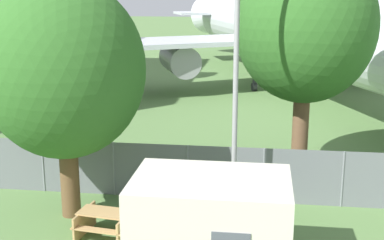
{
  "coord_description": "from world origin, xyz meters",
  "views": [
    {
      "loc": [
        4.97,
        -5.62,
        7.04
      ],
      "look_at": [
        2.3,
        14.21,
        2.0
      ],
      "focal_mm": 50.0,
      "sensor_mm": 36.0,
      "label": 1
    }
  ],
  "objects_px": {
    "portable_cabin": "(211,231)",
    "tree_near_hangar": "(63,70)",
    "picnic_bench_open_grass": "(105,221)",
    "tree_left_of_cabin": "(306,27)",
    "airplane": "(302,32)"
  },
  "relations": [
    {
      "from": "airplane",
      "to": "tree_near_hangar",
      "type": "distance_m",
      "value": 22.78
    },
    {
      "from": "tree_near_hangar",
      "to": "portable_cabin",
      "type": "bearing_deg",
      "value": -34.8
    },
    {
      "from": "portable_cabin",
      "to": "picnic_bench_open_grass",
      "type": "relative_size",
      "value": 2.2
    },
    {
      "from": "airplane",
      "to": "picnic_bench_open_grass",
      "type": "xyz_separation_m",
      "value": [
        -6.79,
        -22.5,
        -3.6
      ]
    },
    {
      "from": "airplane",
      "to": "picnic_bench_open_grass",
      "type": "bearing_deg",
      "value": -37.99
    },
    {
      "from": "tree_left_of_cabin",
      "to": "tree_near_hangar",
      "type": "bearing_deg",
      "value": -149.02
    },
    {
      "from": "tree_near_hangar",
      "to": "tree_left_of_cabin",
      "type": "xyz_separation_m",
      "value": [
        7.28,
        4.37,
        1.01
      ]
    },
    {
      "from": "picnic_bench_open_grass",
      "to": "tree_left_of_cabin",
      "type": "distance_m",
      "value": 9.61
    },
    {
      "from": "tree_near_hangar",
      "to": "picnic_bench_open_grass",
      "type": "bearing_deg",
      "value": -40.8
    },
    {
      "from": "portable_cabin",
      "to": "tree_near_hangar",
      "type": "relative_size",
      "value": 0.51
    },
    {
      "from": "portable_cabin",
      "to": "picnic_bench_open_grass",
      "type": "bearing_deg",
      "value": 148.24
    },
    {
      "from": "picnic_bench_open_grass",
      "to": "tree_near_hangar",
      "type": "relative_size",
      "value": 0.23
    },
    {
      "from": "airplane",
      "to": "picnic_bench_open_grass",
      "type": "distance_m",
      "value": 23.78
    },
    {
      "from": "airplane",
      "to": "tree_near_hangar",
      "type": "height_order",
      "value": "airplane"
    },
    {
      "from": "portable_cabin",
      "to": "picnic_bench_open_grass",
      "type": "xyz_separation_m",
      "value": [
        -3.24,
        2.0,
        -0.87
      ]
    }
  ]
}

